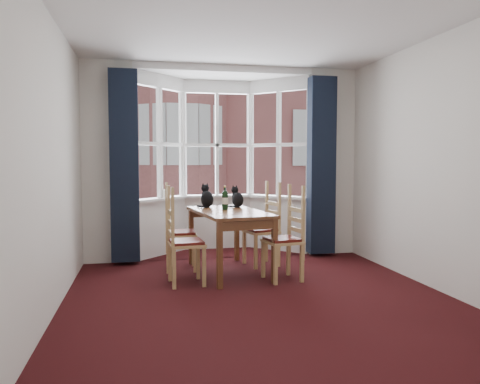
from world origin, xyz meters
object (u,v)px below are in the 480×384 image
object	(u,v)px
chair_left_near	(179,244)
cat_right	(237,199)
cat_left	(207,198)
chair_right_near	(289,240)
candle_tall	(165,194)
wine_bottle	(225,199)
chair_left_far	(174,234)
chair_right_far	(267,230)
dining_table	(229,218)

from	to	relation	value
chair_left_near	cat_right	bearing A→B (deg)	44.88
chair_left_near	cat_left	xyz separation A→B (m)	(0.46, 0.93, 0.45)
chair_right_near	candle_tall	distance (m)	2.29
cat_right	wine_bottle	distance (m)	0.38
chair_left_near	chair_left_far	distance (m)	0.73
chair_right_far	cat_right	world-z (taller)	cat_right
chair_right_far	wine_bottle	size ratio (longest dim) A/B	3.00
cat_right	candle_tall	distance (m)	1.28
chair_left_near	chair_right_near	distance (m)	1.32
dining_table	chair_right_far	size ratio (longest dim) A/B	1.66
chair_left_near	cat_left	distance (m)	1.13
chair_right_far	chair_left_near	bearing A→B (deg)	-148.09
chair_left_near	chair_right_far	world-z (taller)	same
cat_left	candle_tall	world-z (taller)	cat_left
cat_right	candle_tall	world-z (taller)	cat_right
chair_left_near	cat_left	bearing A→B (deg)	63.95
chair_left_far	chair_right_far	distance (m)	1.27
chair_left_near	candle_tall	xyz separation A→B (m)	(-0.07, 1.73, 0.46)
dining_table	chair_left_far	xyz separation A→B (m)	(-0.68, 0.30, -0.23)
dining_table	cat_right	xyz separation A→B (m)	(0.19, 0.43, 0.21)
chair_right_far	cat_left	world-z (taller)	cat_left
chair_right_near	cat_left	bearing A→B (deg)	132.01
chair_left_near	wine_bottle	bearing A→B (deg)	40.73
chair_left_far	cat_left	size ratio (longest dim) A/B	2.74
chair_left_far	cat_left	world-z (taller)	cat_left
cat_left	chair_left_near	bearing A→B (deg)	-116.05
dining_table	cat_right	size ratio (longest dim) A/B	5.01
dining_table	candle_tall	bearing A→B (deg)	119.77
chair_right_far	candle_tall	world-z (taller)	candle_tall
cat_right	candle_tall	xyz separation A→B (m)	(-0.94, 0.87, 0.02)
chair_right_far	cat_left	size ratio (longest dim) A/B	2.74
chair_left_near	cat_right	size ratio (longest dim) A/B	3.03
dining_table	chair_left_near	distance (m)	0.83
chair_left_far	cat_right	xyz separation A→B (m)	(0.87, 0.13, 0.44)
dining_table	chair_right_near	world-z (taller)	chair_right_near
wine_bottle	chair_right_far	bearing A→B (deg)	20.78
cat_right	candle_tall	bearing A→B (deg)	137.07
cat_left	wine_bottle	xyz separation A→B (m)	(0.18, -0.38, 0.01)
candle_tall	cat_right	bearing A→B (deg)	-42.93
chair_left_near	cat_right	distance (m)	1.30
chair_left_near	cat_right	xyz separation A→B (m)	(0.86, 0.86, 0.44)
chair_right_far	cat_right	bearing A→B (deg)	169.91
chair_right_near	cat_right	xyz separation A→B (m)	(-0.46, 0.89, 0.44)
chair_right_near	cat_left	world-z (taller)	cat_left
chair_right_near	chair_left_far	bearing A→B (deg)	150.17
cat_left	chair_right_far	bearing A→B (deg)	-10.08
cat_right	dining_table	bearing A→B (deg)	-114.01
dining_table	wine_bottle	xyz separation A→B (m)	(-0.03, 0.12, 0.23)
chair_left_near	chair_right_near	xyz separation A→B (m)	(1.32, -0.03, 0.00)
dining_table	chair_left_near	size ratio (longest dim) A/B	1.66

